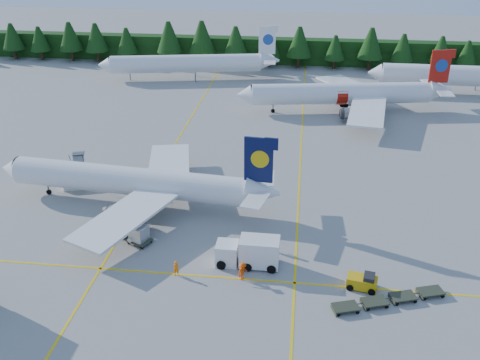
# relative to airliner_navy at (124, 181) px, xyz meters

# --- Properties ---
(ground) EXTENTS (320.00, 320.00, 0.00)m
(ground) POSITION_rel_airliner_navy_xyz_m (15.68, -8.01, -3.11)
(ground) COLOR #9C9B96
(ground) RESTS_ON ground
(taxi_stripe_a) EXTENTS (0.25, 120.00, 0.01)m
(taxi_stripe_a) POSITION_rel_airliner_navy_xyz_m (1.68, 11.99, -3.11)
(taxi_stripe_a) COLOR yellow
(taxi_stripe_a) RESTS_ON ground
(taxi_stripe_b) EXTENTS (0.25, 120.00, 0.01)m
(taxi_stripe_b) POSITION_rel_airliner_navy_xyz_m (21.68, 11.99, -3.11)
(taxi_stripe_b) COLOR yellow
(taxi_stripe_b) RESTS_ON ground
(taxi_stripe_cross) EXTENTS (80.00, 0.25, 0.01)m
(taxi_stripe_cross) POSITION_rel_airliner_navy_xyz_m (15.68, -14.01, -3.11)
(taxi_stripe_cross) COLOR yellow
(taxi_stripe_cross) RESTS_ON ground
(treeline_hedge) EXTENTS (220.00, 4.00, 6.00)m
(treeline_hedge) POSITION_rel_airliner_navy_xyz_m (15.68, 73.99, -0.11)
(treeline_hedge) COLOR black
(treeline_hedge) RESTS_ON ground
(airliner_navy) EXTENTS (35.56, 29.14, 10.35)m
(airliner_navy) POSITION_rel_airliner_navy_xyz_m (0.00, 0.00, 0.00)
(airliner_navy) COLOR white
(airliner_navy) RESTS_ON ground
(airliner_red) EXTENTS (38.38, 31.33, 11.23)m
(airliner_red) POSITION_rel_airliner_navy_xyz_m (27.75, 38.83, 0.26)
(airliner_red) COLOR white
(airliner_red) RESTS_ON ground
(airliner_far_left) EXTENTS (38.44, 10.48, 11.27)m
(airliner_far_left) POSITION_rel_airliner_navy_xyz_m (-5.44, 56.89, 0.42)
(airliner_far_left) COLOR white
(airliner_far_left) RESTS_ON ground
(airliner_far_right) EXTENTS (41.45, 4.51, 12.06)m
(airliner_far_right) POSITION_rel_airliner_navy_xyz_m (53.82, 53.22, 0.67)
(airliner_far_right) COLOR white
(airliner_far_right) RESTS_ON ground
(airstairs) EXTENTS (4.31, 5.85, 3.49)m
(airstairs) POSITION_rel_airliner_navy_xyz_m (-7.74, 3.76, -2.35)
(airstairs) COLOR white
(airstairs) RESTS_ON ground
(service_truck) EXTENTS (6.56, 2.52, 3.16)m
(service_truck) POSITION_rel_airliner_navy_xyz_m (16.72, -11.40, -1.55)
(service_truck) COLOR white
(service_truck) RESTS_ON ground
(baggage_tug) EXTENTS (3.14, 2.07, 1.55)m
(baggage_tug) POSITION_rel_airliner_navy_xyz_m (28.26, -13.99, -2.35)
(baggage_tug) COLOR #CEA00B
(baggage_tug) RESTS_ON ground
(dolly_train) EXTENTS (10.93, 5.43, 0.14)m
(dolly_train) POSITION_rel_airliner_navy_xyz_m (30.55, -15.94, -2.67)
(dolly_train) COLOR #303526
(dolly_train) RESTS_ON ground
(uld_pair) EXTENTS (5.51, 4.43, 1.85)m
(uld_pair) POSITION_rel_airliner_navy_xyz_m (3.10, -8.05, -1.86)
(uld_pair) COLOR #303526
(uld_pair) RESTS_ON ground
(crew_a) EXTENTS (0.69, 0.57, 1.63)m
(crew_a) POSITION_rel_airliner_navy_xyz_m (9.75, -14.15, -2.29)
(crew_a) COLOR orange
(crew_a) RESTS_ON ground
(crew_b) EXTENTS (0.91, 0.72, 1.86)m
(crew_b) POSITION_rel_airliner_navy_xyz_m (19.00, -8.50, -2.18)
(crew_b) COLOR #FC3705
(crew_b) RESTS_ON ground
(crew_c) EXTENTS (0.90, 0.98, 1.96)m
(crew_c) POSITION_rel_airliner_navy_xyz_m (16.48, -14.05, -2.13)
(crew_c) COLOR #EE4205
(crew_c) RESTS_ON ground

